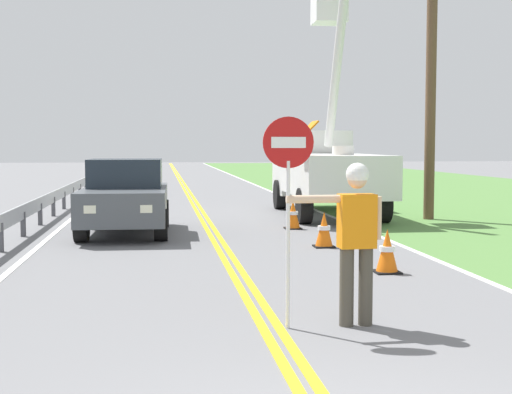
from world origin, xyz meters
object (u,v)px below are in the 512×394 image
at_px(flagger_worker, 356,233).
at_px(stop_sign_paddle, 288,174).
at_px(traffic_cone_mid, 324,230).
at_px(oncoming_sedan_nearest, 125,197).
at_px(traffic_cone_tail, 293,215).
at_px(traffic_cone_lead, 387,252).
at_px(utility_bucket_truck, 324,165).
at_px(utility_pole_near, 431,48).

xyz_separation_m(flagger_worker, stop_sign_paddle, (-0.77, -0.02, 0.66)).
distance_m(flagger_worker, traffic_cone_mid, 6.20).
bearing_deg(oncoming_sedan_nearest, traffic_cone_tail, 5.95).
distance_m(flagger_worker, stop_sign_paddle, 1.02).
xyz_separation_m(stop_sign_paddle, traffic_cone_lead, (2.17, 3.17, -1.37)).
height_order(stop_sign_paddle, utility_bucket_truck, utility_bucket_truck).
xyz_separation_m(utility_pole_near, traffic_cone_tail, (-4.09, -1.72, -4.28)).
bearing_deg(traffic_cone_mid, stop_sign_paddle, -106.73).
xyz_separation_m(stop_sign_paddle, oncoming_sedan_nearest, (-2.16, 8.80, -0.88)).
bearing_deg(traffic_cone_lead, traffic_cone_mid, 96.62).
bearing_deg(traffic_cone_tail, stop_sign_paddle, -101.01).
bearing_deg(traffic_cone_mid, traffic_cone_tail, 90.71).
height_order(flagger_worker, oncoming_sedan_nearest, flagger_worker).
bearing_deg(stop_sign_paddle, traffic_cone_lead, 55.61).
xyz_separation_m(utility_pole_near, traffic_cone_mid, (-4.05, -4.84, -4.28)).
bearing_deg(flagger_worker, oncoming_sedan_nearest, 108.44).
relative_size(flagger_worker, utility_bucket_truck, 0.27).
bearing_deg(flagger_worker, traffic_cone_mid, 80.08).
bearing_deg(flagger_worker, utility_bucket_truck, 78.46).
bearing_deg(traffic_cone_tail, oncoming_sedan_nearest, -174.05).
distance_m(utility_pole_near, traffic_cone_lead, 9.61).
bearing_deg(traffic_cone_tail, utility_pole_near, 22.86).
bearing_deg(utility_pole_near, traffic_cone_lead, -115.53).
xyz_separation_m(traffic_cone_lead, traffic_cone_mid, (-0.34, 2.92, 0.00)).
relative_size(traffic_cone_lead, traffic_cone_mid, 1.00).
xyz_separation_m(utility_bucket_truck, traffic_cone_mid, (-1.54, -6.68, -1.10)).
bearing_deg(traffic_cone_mid, traffic_cone_lead, -83.38).
relative_size(utility_bucket_truck, traffic_cone_lead, 9.79).
bearing_deg(traffic_cone_lead, utility_bucket_truck, 82.86).
bearing_deg(oncoming_sedan_nearest, traffic_cone_lead, -52.45).
distance_m(flagger_worker, utility_bucket_truck, 13.02).
distance_m(stop_sign_paddle, utility_pole_near, 12.75).
relative_size(traffic_cone_mid, traffic_cone_tail, 1.00).
height_order(stop_sign_paddle, traffic_cone_mid, stop_sign_paddle).
bearing_deg(utility_bucket_truck, traffic_cone_mid, -102.99).
height_order(flagger_worker, stop_sign_paddle, stop_sign_paddle).
height_order(utility_pole_near, traffic_cone_tail, utility_pole_near).
xyz_separation_m(oncoming_sedan_nearest, traffic_cone_lead, (4.33, -5.63, -0.50)).
height_order(stop_sign_paddle, traffic_cone_lead, stop_sign_paddle).
distance_m(oncoming_sedan_nearest, traffic_cone_mid, 4.85).
distance_m(stop_sign_paddle, traffic_cone_lead, 4.08).
height_order(stop_sign_paddle, utility_pole_near, utility_pole_near).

